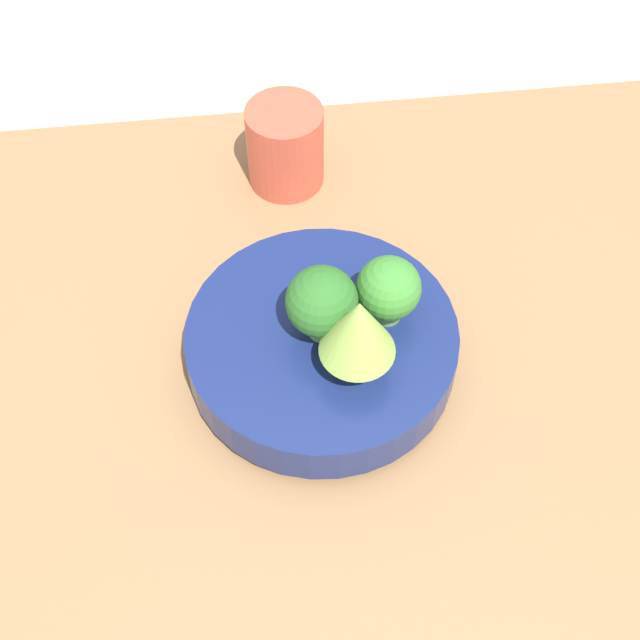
% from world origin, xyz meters
% --- Properties ---
extents(ground_plane, '(6.00, 6.00, 0.00)m').
position_xyz_m(ground_plane, '(0.00, 0.00, 0.00)').
color(ground_plane, beige).
extents(table, '(0.98, 0.77, 0.04)m').
position_xyz_m(table, '(0.00, 0.00, 0.02)').
color(table, olive).
rests_on(table, ground_plane).
extents(bowl, '(0.27, 0.27, 0.06)m').
position_xyz_m(bowl, '(0.00, 0.01, 0.08)').
color(bowl, navy).
rests_on(bowl, table).
extents(broccoli_floret_center, '(0.07, 0.07, 0.08)m').
position_xyz_m(broccoli_floret_center, '(0.00, 0.01, 0.15)').
color(broccoli_floret_center, '#6BA34C').
rests_on(broccoli_floret_center, bowl).
extents(romanesco_piece_far, '(0.07, 0.07, 0.10)m').
position_xyz_m(romanesco_piece_far, '(-0.03, 0.06, 0.17)').
color(romanesco_piece_far, '#7AB256').
rests_on(romanesco_piece_far, bowl).
extents(broccoli_floret_left, '(0.06, 0.06, 0.07)m').
position_xyz_m(broccoli_floret_left, '(-0.07, -0.00, 0.14)').
color(broccoli_floret_left, '#609347').
rests_on(broccoli_floret_left, bowl).
extents(cup, '(0.09, 0.09, 0.10)m').
position_xyz_m(cup, '(0.01, -0.26, 0.09)').
color(cup, '#C64C38').
rests_on(cup, table).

